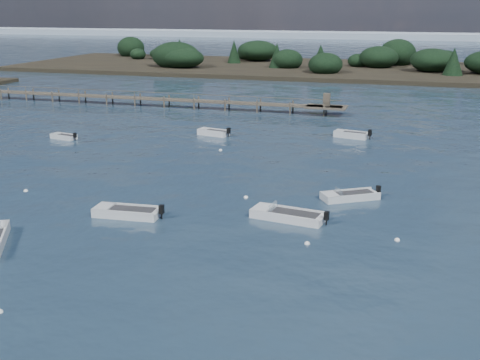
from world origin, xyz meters
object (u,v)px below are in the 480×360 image
(dinghy_mid_white_b, at_px, (350,197))
(tender_far_grey_b, at_px, (351,136))
(dinghy_mid_grey, at_px, (127,214))
(jetty, at_px, (137,98))
(tender_far_white, at_px, (213,134))
(tender_far_grey, at_px, (64,137))
(dinghy_mid_white_a, at_px, (288,217))

(dinghy_mid_white_b, bearing_deg, tender_far_grey_b, 96.57)
(dinghy_mid_grey, relative_size, dinghy_mid_white_b, 1.12)
(dinghy_mid_white_b, distance_m, jetty, 46.50)
(tender_far_grey_b, relative_size, jetty, 0.06)
(tender_far_grey_b, distance_m, jetty, 32.79)
(tender_far_grey_b, relative_size, tender_far_white, 1.04)
(tender_far_white, bearing_deg, tender_far_grey, -156.59)
(dinghy_mid_white_a, height_order, jetty, jetty)
(dinghy_mid_white_a, bearing_deg, tender_far_grey_b, 87.99)
(dinghy_mid_grey, xyz_separation_m, tender_far_grey_b, (10.96, 28.39, 0.03))
(jetty, bearing_deg, dinghy_mid_grey, -64.62)
(dinghy_mid_grey, distance_m, jetty, 45.20)
(tender_far_grey_b, bearing_deg, dinghy_mid_grey, -111.11)
(tender_far_white, relative_size, dinghy_mid_white_b, 0.90)
(jetty, bearing_deg, dinghy_mid_white_a, -52.49)
(tender_far_grey_b, bearing_deg, jetty, 157.71)
(tender_far_grey, bearing_deg, dinghy_mid_white_a, -31.74)
(tender_far_grey_b, bearing_deg, dinghy_mid_white_b, -83.43)
(dinghy_mid_grey, xyz_separation_m, dinghy_mid_white_a, (10.06, 2.49, -0.01))
(dinghy_mid_grey, distance_m, tender_far_white, 25.52)
(dinghy_mid_white_a, bearing_deg, jetty, 127.51)
(tender_far_white, distance_m, dinghy_mid_white_a, 26.31)
(tender_far_white, bearing_deg, dinghy_mid_white_a, -60.27)
(dinghy_mid_white_a, xyz_separation_m, jetty, (-29.42, 38.33, 0.83))
(tender_far_white, bearing_deg, dinghy_mid_white_b, -47.06)
(tender_far_grey, bearing_deg, tender_far_white, 23.41)
(dinghy_mid_grey, bearing_deg, tender_far_white, 96.74)
(tender_far_white, distance_m, jetty, 22.55)
(dinghy_mid_white_a, bearing_deg, tender_far_grey, 148.26)
(tender_far_grey, distance_m, dinghy_mid_white_a, 31.87)
(jetty, bearing_deg, tender_far_white, -43.40)
(dinghy_mid_white_a, height_order, dinghy_mid_white_b, dinghy_mid_white_a)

